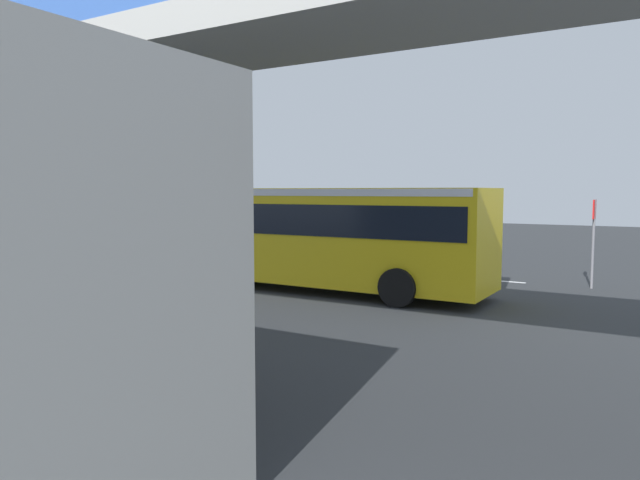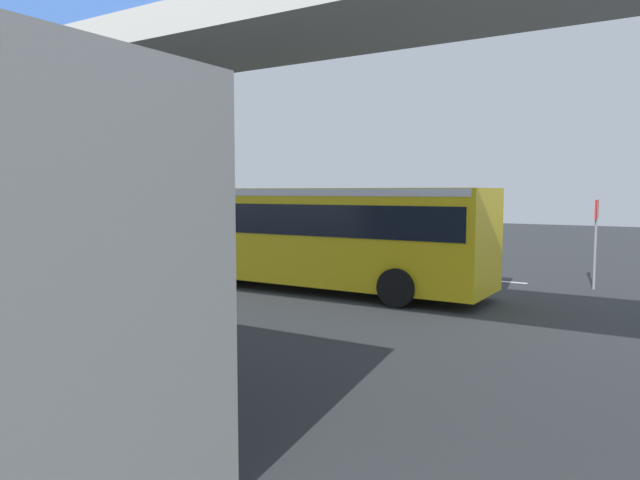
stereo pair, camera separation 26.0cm
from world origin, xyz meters
The scene contains 8 objects.
ground centered at (0.00, 0.00, 0.00)m, with size 80.00×80.00×0.00m, color #2D3033.
city_bus centered at (0.73, 1.32, 1.88)m, with size 11.54×2.85×3.15m.
parked_van centered at (9.22, 4.87, 1.18)m, with size 4.80×2.17×2.05m.
traffic_sign centered at (-7.01, -3.32, 1.89)m, with size 0.08×0.60×2.80m.
lane_dash_leftmost centered at (-4.00, -3.37, 0.00)m, with size 2.00×0.20×0.01m, color silver.
lane_dash_left centered at (0.00, -3.37, 0.00)m, with size 2.00×0.20×0.01m, color silver.
lane_dash_centre centered at (4.00, -3.37, 0.00)m, with size 2.00×0.20×0.01m, color silver.
pedestrian_overpass centered at (0.00, 9.09, 5.20)m, with size 31.26×2.60×6.92m.
Camera 2 is at (-9.29, 16.54, 3.06)m, focal length 32.66 mm.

